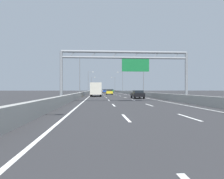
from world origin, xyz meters
TOP-DOWN VIEW (x-y plane):
  - ground_plane at (0.00, 100.00)m, footprint 260.00×260.00m
  - lane_dash_left_1 at (-1.80, 12.50)m, footprint 0.16×3.00m
  - lane_dash_left_2 at (-1.80, 21.50)m, footprint 0.16×3.00m
  - lane_dash_left_3 at (-1.80, 30.50)m, footprint 0.16×3.00m
  - lane_dash_left_4 at (-1.80, 39.50)m, footprint 0.16×3.00m
  - lane_dash_left_5 at (-1.80, 48.50)m, footprint 0.16×3.00m
  - lane_dash_left_6 at (-1.80, 57.50)m, footprint 0.16×3.00m
  - lane_dash_left_7 at (-1.80, 66.50)m, footprint 0.16×3.00m
  - lane_dash_left_8 at (-1.80, 75.50)m, footprint 0.16×3.00m
  - lane_dash_left_9 at (-1.80, 84.50)m, footprint 0.16×3.00m
  - lane_dash_left_10 at (-1.80, 93.50)m, footprint 0.16×3.00m
  - lane_dash_left_11 at (-1.80, 102.50)m, footprint 0.16×3.00m
  - lane_dash_left_12 at (-1.80, 111.50)m, footprint 0.16×3.00m
  - lane_dash_left_13 at (-1.80, 120.50)m, footprint 0.16×3.00m
  - lane_dash_left_14 at (-1.80, 129.50)m, footprint 0.16×3.00m
  - lane_dash_left_15 at (-1.80, 138.50)m, footprint 0.16×3.00m
  - lane_dash_left_16 at (-1.80, 147.50)m, footprint 0.16×3.00m
  - lane_dash_left_17 at (-1.80, 156.50)m, footprint 0.16×3.00m
  - lane_dash_right_1 at (1.80, 12.50)m, footprint 0.16×3.00m
  - lane_dash_right_2 at (1.80, 21.50)m, footprint 0.16×3.00m
  - lane_dash_right_3 at (1.80, 30.50)m, footprint 0.16×3.00m
  - lane_dash_right_4 at (1.80, 39.50)m, footprint 0.16×3.00m
  - lane_dash_right_5 at (1.80, 48.50)m, footprint 0.16×3.00m
  - lane_dash_right_6 at (1.80, 57.50)m, footprint 0.16×3.00m
  - lane_dash_right_7 at (1.80, 66.50)m, footprint 0.16×3.00m
  - lane_dash_right_8 at (1.80, 75.50)m, footprint 0.16×3.00m
  - lane_dash_right_9 at (1.80, 84.50)m, footprint 0.16×3.00m
  - lane_dash_right_10 at (1.80, 93.50)m, footprint 0.16×3.00m
  - lane_dash_right_11 at (1.80, 102.50)m, footprint 0.16×3.00m
  - lane_dash_right_12 at (1.80, 111.50)m, footprint 0.16×3.00m
  - lane_dash_right_13 at (1.80, 120.50)m, footprint 0.16×3.00m
  - lane_dash_right_14 at (1.80, 129.50)m, footprint 0.16×3.00m
  - lane_dash_right_15 at (1.80, 138.50)m, footprint 0.16×3.00m
  - lane_dash_right_16 at (1.80, 147.50)m, footprint 0.16×3.00m
  - lane_dash_right_17 at (1.80, 156.50)m, footprint 0.16×3.00m
  - edge_line_left at (-5.25, 88.00)m, footprint 0.16×176.00m
  - edge_line_right at (5.25, 88.00)m, footprint 0.16×176.00m
  - barrier_left at (-6.90, 110.00)m, footprint 0.45×220.00m
  - barrier_right at (6.90, 110.00)m, footprint 0.45×220.00m
  - sign_gantry at (0.17, 26.22)m, footprint 15.95×0.36m
  - streetlamp_left_mid at (-7.47, 50.05)m, footprint 2.58×0.28m
  - streetlamp_right_mid at (7.47, 50.05)m, footprint 2.58×0.28m
  - streetlamp_left_far at (-7.47, 91.96)m, footprint 2.58×0.28m
  - streetlamp_right_far at (7.47, 91.96)m, footprint 2.58×0.28m
  - streetlamp_left_distant at (-7.47, 133.87)m, footprint 2.58×0.28m
  - streetlamp_right_distant at (7.47, 133.87)m, footprint 2.58×0.28m
  - black_car at (3.47, 36.02)m, footprint 1.72×4.42m
  - orange_car at (3.44, 124.05)m, footprint 1.89×4.47m
  - yellow_car at (0.02, 61.85)m, footprint 1.87×4.18m
  - blue_car at (-0.11, 99.54)m, footprint 1.81×4.33m
  - white_car at (-0.17, 112.46)m, footprint 1.73×4.16m
  - green_car at (3.83, 107.15)m, footprint 1.87×4.37m
  - box_truck at (-3.81, 46.76)m, footprint 2.37×8.09m

SIDE VIEW (x-z plane):
  - ground_plane at x=0.00m, z-range 0.00..0.00m
  - lane_dash_left_1 at x=-1.80m, z-range 0.00..0.01m
  - lane_dash_left_2 at x=-1.80m, z-range 0.00..0.01m
  - lane_dash_left_3 at x=-1.80m, z-range 0.00..0.01m
  - lane_dash_left_4 at x=-1.80m, z-range 0.00..0.01m
  - lane_dash_left_5 at x=-1.80m, z-range 0.00..0.01m
  - lane_dash_left_6 at x=-1.80m, z-range 0.00..0.01m
  - lane_dash_left_7 at x=-1.80m, z-range 0.00..0.01m
  - lane_dash_left_8 at x=-1.80m, z-range 0.00..0.01m
  - lane_dash_left_9 at x=-1.80m, z-range 0.00..0.01m
  - lane_dash_left_10 at x=-1.80m, z-range 0.00..0.01m
  - lane_dash_left_11 at x=-1.80m, z-range 0.00..0.01m
  - lane_dash_left_12 at x=-1.80m, z-range 0.00..0.01m
  - lane_dash_left_13 at x=-1.80m, z-range 0.00..0.01m
  - lane_dash_left_14 at x=-1.80m, z-range 0.00..0.01m
  - lane_dash_left_15 at x=-1.80m, z-range 0.00..0.01m
  - lane_dash_left_16 at x=-1.80m, z-range 0.00..0.01m
  - lane_dash_left_17 at x=-1.80m, z-range 0.00..0.01m
  - lane_dash_right_1 at x=1.80m, z-range 0.00..0.01m
  - lane_dash_right_2 at x=1.80m, z-range 0.00..0.01m
  - lane_dash_right_3 at x=1.80m, z-range 0.00..0.01m
  - lane_dash_right_4 at x=1.80m, z-range 0.00..0.01m
  - lane_dash_right_5 at x=1.80m, z-range 0.00..0.01m
  - lane_dash_right_6 at x=1.80m, z-range 0.00..0.01m
  - lane_dash_right_7 at x=1.80m, z-range 0.00..0.01m
  - lane_dash_right_8 at x=1.80m, z-range 0.00..0.01m
  - lane_dash_right_9 at x=1.80m, z-range 0.00..0.01m
  - lane_dash_right_10 at x=1.80m, z-range 0.00..0.01m
  - lane_dash_right_11 at x=1.80m, z-range 0.00..0.01m
  - lane_dash_right_12 at x=1.80m, z-range 0.00..0.01m
  - lane_dash_right_13 at x=1.80m, z-range 0.00..0.01m
  - lane_dash_right_14 at x=1.80m, z-range 0.00..0.01m
  - lane_dash_right_15 at x=1.80m, z-range 0.00..0.01m
  - lane_dash_right_16 at x=1.80m, z-range 0.00..0.01m
  - lane_dash_right_17 at x=1.80m, z-range 0.00..0.01m
  - edge_line_left at x=-5.25m, z-range 0.00..0.01m
  - edge_line_right at x=5.25m, z-range 0.00..0.01m
  - barrier_left at x=-6.90m, z-range 0.00..0.95m
  - barrier_right at x=6.90m, z-range 0.00..0.95m
  - black_car at x=3.47m, z-range 0.03..1.43m
  - white_car at x=-0.17m, z-range 0.00..1.48m
  - orange_car at x=3.44m, z-range 0.02..1.49m
  - blue_car at x=-0.11m, z-range 0.01..1.52m
  - green_car at x=3.83m, z-range 0.01..1.57m
  - yellow_car at x=0.02m, z-range 0.00..1.58m
  - box_truck at x=-3.81m, z-range 0.17..3.15m
  - sign_gantry at x=0.17m, z-range 1.65..8.01m
  - streetlamp_left_mid at x=-7.47m, z-range 0.65..10.15m
  - streetlamp_right_mid at x=7.47m, z-range 0.65..10.15m
  - streetlamp_left_far at x=-7.47m, z-range 0.65..10.15m
  - streetlamp_right_far at x=7.47m, z-range 0.65..10.15m
  - streetlamp_left_distant at x=-7.47m, z-range 0.65..10.15m
  - streetlamp_right_distant at x=7.47m, z-range 0.65..10.15m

